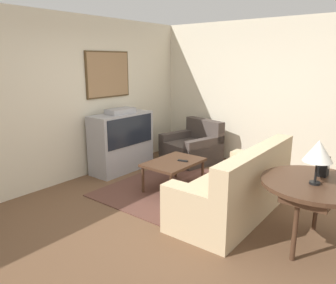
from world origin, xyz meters
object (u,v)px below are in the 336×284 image
object	(u,v)px
armchair	(192,148)
table_lamp	(318,152)
coffee_table	(174,164)
console_table	(316,188)
tv	(122,141)
mantel_clock	(324,167)
couch	(236,191)

from	to	relation	value
armchair	table_lamp	distance (m)	3.41
coffee_table	console_table	size ratio (longest dim) A/B	0.83
tv	mantel_clock	world-z (taller)	tv
armchair	couch	bearing A→B (deg)	-27.77
tv	armchair	bearing A→B (deg)	-29.61
table_lamp	console_table	bearing A→B (deg)	-0.40
couch	armchair	size ratio (longest dim) A/B	1.76
tv	mantel_clock	distance (m)	3.49
tv	table_lamp	xyz separation A→B (m)	(-0.59, -3.47, 0.55)
couch	coffee_table	world-z (taller)	couch
console_table	tv	bearing A→B (deg)	81.59
couch	armchair	distance (m)	2.36
coffee_table	mantel_clock	size ratio (longest dim) A/B	4.41
armchair	coffee_table	xyz separation A→B (m)	(-1.40, -0.60, 0.14)
coffee_table	console_table	xyz separation A→B (m)	(-0.36, -2.16, 0.26)
console_table	mantel_clock	world-z (taller)	mantel_clock
armchair	mantel_clock	world-z (taller)	mantel_clock
coffee_table	tv	bearing A→B (deg)	83.40
console_table	couch	bearing A→B (deg)	79.18
coffee_table	couch	bearing A→B (deg)	-98.36
tv	mantel_clock	xyz separation A→B (m)	(-0.27, -3.47, 0.31)
couch	mantel_clock	xyz separation A→B (m)	(0.05, -1.00, 0.52)
tv	armchair	world-z (taller)	tv
coffee_table	table_lamp	xyz separation A→B (m)	(-0.44, -2.16, 0.68)
tv	coffee_table	size ratio (longest dim) A/B	1.28
coffee_table	table_lamp	world-z (taller)	table_lamp
table_lamp	couch	bearing A→B (deg)	74.91
tv	coffee_table	distance (m)	1.32
tv	couch	bearing A→B (deg)	-97.43
armchair	mantel_clock	size ratio (longest dim) A/B	5.36
tv	console_table	world-z (taller)	tv
table_lamp	armchair	bearing A→B (deg)	56.25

